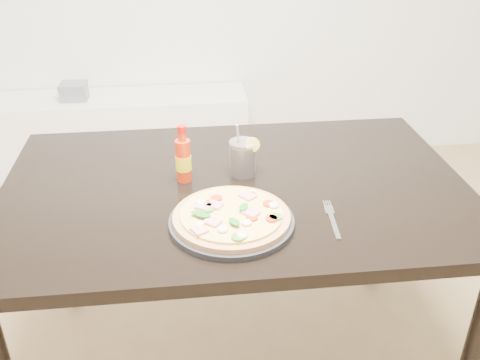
{
  "coord_description": "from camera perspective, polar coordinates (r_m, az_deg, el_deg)",
  "views": [
    {
      "loc": [
        -0.46,
        -0.84,
        1.54
      ],
      "look_at": [
        -0.32,
        0.44,
        0.83
      ],
      "focal_mm": 40.0,
      "sensor_mm": 36.0,
      "label": 1
    }
  ],
  "objects": [
    {
      "name": "plate",
      "position": [
        1.42,
        -0.9,
        -4.47
      ],
      "size": [
        0.33,
        0.33,
        0.02
      ],
      "primitive_type": "cylinder",
      "color": "black",
      "rests_on": "dining_table"
    },
    {
      "name": "dining_table",
      "position": [
        1.66,
        -0.48,
        -2.94
      ],
      "size": [
        1.4,
        0.9,
        0.75
      ],
      "color": "black",
      "rests_on": "ground"
    },
    {
      "name": "fork",
      "position": [
        1.47,
        9.75,
        -4.0
      ],
      "size": [
        0.03,
        0.19,
        0.0
      ],
      "rotation": [
        0.0,
        0.0,
        -0.09
      ],
      "color": "silver",
      "rests_on": "dining_table"
    },
    {
      "name": "cola_cup",
      "position": [
        1.65,
        0.31,
        2.31
      ],
      "size": [
        0.09,
        0.08,
        0.17
      ],
      "rotation": [
        0.0,
        0.0,
        0.05
      ],
      "color": "black",
      "rests_on": "dining_table"
    },
    {
      "name": "hot_sauce_bottle",
      "position": [
        1.61,
        -6.06,
        2.23
      ],
      "size": [
        0.06,
        0.06,
        0.18
      ],
      "rotation": [
        0.0,
        0.0,
        -0.37
      ],
      "color": "red",
      "rests_on": "dining_table"
    },
    {
      "name": "media_console",
      "position": [
        3.2,
        -12.07,
        4.51
      ],
      "size": [
        1.4,
        0.34,
        0.5
      ],
      "primitive_type": "cube",
      "color": "white",
      "rests_on": "ground"
    },
    {
      "name": "pizza",
      "position": [
        1.41,
        -0.92,
        -3.85
      ],
      "size": [
        0.31,
        0.31,
        0.03
      ],
      "color": "tan",
      "rests_on": "plate"
    },
    {
      "name": "cd_stack",
      "position": [
        3.11,
        -17.29,
        9.02
      ],
      "size": [
        0.14,
        0.12,
        0.09
      ],
      "color": "slate",
      "rests_on": "media_console"
    }
  ]
}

